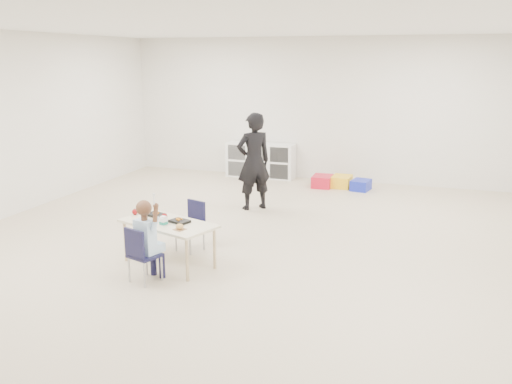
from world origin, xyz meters
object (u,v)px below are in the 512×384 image
(table, at_px, (169,243))
(adult, at_px, (254,161))
(cubby_shelf, at_px, (261,160))
(child, at_px, (144,238))
(chair_near, at_px, (145,254))

(table, height_order, adult, adult)
(table, bearing_deg, adult, 105.08)
(cubby_shelf, relative_size, adult, 0.89)
(child, height_order, cubby_shelf, child)
(child, height_order, adult, adult)
(chair_near, bearing_deg, child, 0.00)
(table, xyz_separation_m, adult, (0.15, 2.65, 0.52))
(cubby_shelf, xyz_separation_m, adult, (0.65, -2.33, 0.43))
(chair_near, relative_size, adult, 0.40)
(chair_near, height_order, adult, adult)
(child, relative_size, cubby_shelf, 0.71)
(chair_near, bearing_deg, table, 106.47)
(chair_near, relative_size, child, 0.63)
(table, bearing_deg, child, -73.53)
(cubby_shelf, height_order, adult, adult)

